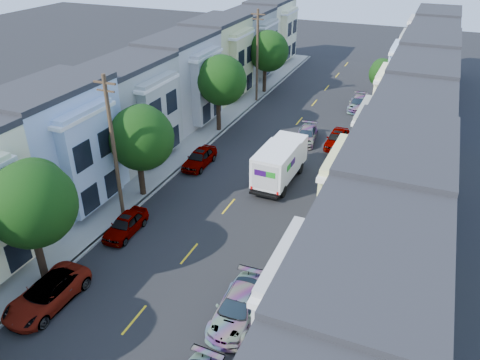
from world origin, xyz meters
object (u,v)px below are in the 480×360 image
object	(u,v)px
tree_c	(140,138)
parked_right_c	(337,139)
tree_e	(268,51)
parked_right_d	(358,103)
fedex_truck	(280,162)
parked_left_c	(126,225)
tree_b	(31,204)
tree_d	(221,80)
parked_right_b	(238,307)
utility_pole_near	(114,150)
utility_pole_far	(257,57)
tree_far_r	(382,74)
lead_sedan	(306,135)
parked_left_b	(47,294)
parked_left_d	(199,158)

from	to	relation	value
tree_c	parked_right_c	world-z (taller)	tree_c
tree_e	parked_right_d	bearing A→B (deg)	-7.29
tree_e	parked_right_d	xyz separation A→B (m)	(11.20, -1.43, -4.32)
tree_c	parked_right_d	bearing A→B (deg)	65.83
fedex_truck	parked_left_c	xyz separation A→B (m)	(-7.05, -10.66, -1.08)
tree_b	fedex_truck	world-z (taller)	tree_b
tree_d	parked_right_d	bearing A→B (deg)	45.72
parked_right_b	parked_right_d	xyz separation A→B (m)	(0.00, 33.70, -0.06)
utility_pole_near	utility_pole_far	bearing A→B (deg)	90.00
tree_b	tree_far_r	distance (m)	38.65
utility_pole_far	tree_e	bearing A→B (deg)	90.03
tree_far_r	lead_sedan	bearing A→B (deg)	-112.52
utility_pole_near	fedex_truck	xyz separation A→B (m)	(8.45, 9.03, -3.42)
utility_pole_far	parked_right_d	bearing A→B (deg)	9.87
tree_b	lead_sedan	world-z (taller)	tree_b
parked_left_b	fedex_truck	bearing A→B (deg)	69.53
tree_e	parked_left_d	xyz separation A→B (m)	(1.40, -20.39, -4.28)
parked_left_c	parked_right_d	xyz separation A→B (m)	(9.80, 29.58, 0.01)
tree_b	tree_e	size ratio (longest dim) A/B	1.02
parked_left_c	parked_right_c	size ratio (longest dim) A/B	0.90
tree_b	tree_d	distance (m)	23.70
tree_far_r	utility_pole_far	bearing A→B (deg)	-166.92
tree_b	tree_e	world-z (taller)	tree_b
tree_c	tree_d	xyz separation A→B (m)	(-0.00, 13.48, 0.39)
tree_b	utility_pole_near	world-z (taller)	utility_pole_near
tree_d	parked_right_b	bearing A→B (deg)	-63.24
tree_far_r	parked_right_b	distance (m)	35.02
tree_b	utility_pole_far	world-z (taller)	utility_pole_far
tree_far_r	parked_left_b	xyz separation A→B (m)	(-11.79, -37.87, -3.16)
tree_e	parked_right_c	world-z (taller)	tree_e
tree_e	lead_sedan	distance (m)	15.28
parked_right_c	parked_right_d	bearing A→B (deg)	90.08
parked_right_b	tree_e	bearing A→B (deg)	105.43
parked_left_d	lead_sedan	bearing A→B (deg)	49.75
tree_e	parked_left_d	bearing A→B (deg)	-86.07
utility_pole_far	lead_sedan	distance (m)	12.84
parked_left_d	parked_right_b	distance (m)	17.70
tree_e	utility_pole_far	bearing A→B (deg)	-89.97
tree_d	parked_right_c	size ratio (longest dim) A/B	1.67
tree_e	parked_left_c	xyz separation A→B (m)	(1.40, -31.01, -4.33)
tree_b	lead_sedan	xyz separation A→B (m)	(8.33, 24.58, -4.48)
tree_e	tree_far_r	distance (m)	13.25
parked_left_c	tree_c	bearing A→B (deg)	104.74
tree_c	tree_e	xyz separation A→B (m)	(-0.00, 26.40, 0.24)
tree_c	lead_sedan	bearing A→B (deg)	59.86
utility_pole_near	parked_left_d	size ratio (longest dim) A/B	2.27
tree_d	tree_e	xyz separation A→B (m)	(0.00, 12.92, -0.14)
tree_c	tree_d	size ratio (longest dim) A/B	0.94
utility_pole_far	parked_right_c	xyz separation A→B (m)	(11.20, -8.58, -4.42)
tree_d	parked_left_d	xyz separation A→B (m)	(1.40, -7.47, -4.42)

